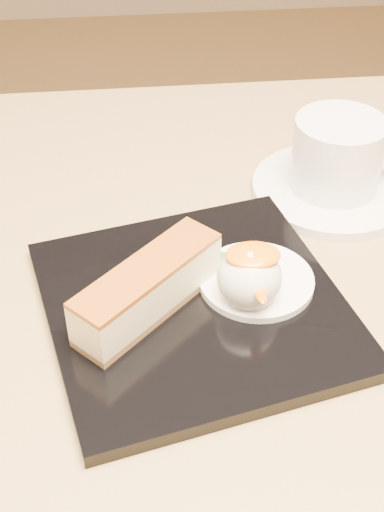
{
  "coord_description": "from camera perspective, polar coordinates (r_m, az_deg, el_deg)",
  "views": [
    {
      "loc": [
        0.01,
        -0.38,
        1.11
      ],
      "look_at": [
        0.06,
        0.04,
        0.76
      ],
      "focal_mm": 50.0,
      "sensor_mm": 36.0,
      "label": 1
    }
  ],
  "objects": [
    {
      "name": "cheesecake",
      "position": [
        0.52,
        -3.53,
        -2.6
      ],
      "size": [
        0.12,
        0.11,
        0.04
      ],
      "rotation": [
        0.0,
        0.0,
        0.77
      ],
      "color": "brown",
      "rests_on": "dessert_plate"
    },
    {
      "name": "mint_sprig",
      "position": [
        0.57,
        1.86,
        -0.2
      ],
      "size": [
        0.04,
        0.03,
        0.0
      ],
      "color": "#2B832B",
      "rests_on": "cream_smear"
    },
    {
      "name": "mango_sauce",
      "position": [
        0.52,
        4.9,
        0.07
      ],
      "size": [
        0.04,
        0.03,
        0.01
      ],
      "primitive_type": "ellipsoid",
      "color": "orange",
      "rests_on": "ice_cream_scoop"
    },
    {
      "name": "table",
      "position": [
        0.66,
        -4.82,
        -15.58
      ],
      "size": [
        0.8,
        0.8,
        0.72
      ],
      "color": "black",
      "rests_on": "ground"
    },
    {
      "name": "coffee_cup",
      "position": [
        0.67,
        11.73,
        8.12
      ],
      "size": [
        0.11,
        0.08,
        0.07
      ],
      "rotation": [
        0.0,
        0.0,
        0.14
      ],
      "color": "white",
      "rests_on": "saucer"
    },
    {
      "name": "saucer",
      "position": [
        0.69,
        11.13,
        5.29
      ],
      "size": [
        0.15,
        0.15,
        0.01
      ],
      "primitive_type": "cylinder",
      "color": "white",
      "rests_on": "table"
    },
    {
      "name": "ice_cream_scoop",
      "position": [
        0.53,
        4.61,
        -1.73
      ],
      "size": [
        0.05,
        0.05,
        0.05
      ],
      "primitive_type": "sphere",
      "color": "white",
      "rests_on": "cream_smear"
    },
    {
      "name": "dessert_plate",
      "position": [
        0.55,
        0.22,
        -4.07
      ],
      "size": [
        0.26,
        0.26,
        0.01
      ],
      "primitive_type": "cube",
      "rotation": [
        0.0,
        0.0,
        0.23
      ],
      "color": "black",
      "rests_on": "table"
    },
    {
      "name": "cream_smear",
      "position": [
        0.56,
        5.17,
        -1.96
      ],
      "size": [
        0.09,
        0.09,
        0.01
      ],
      "primitive_type": "cylinder",
      "color": "white",
      "rests_on": "dessert_plate"
    }
  ]
}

